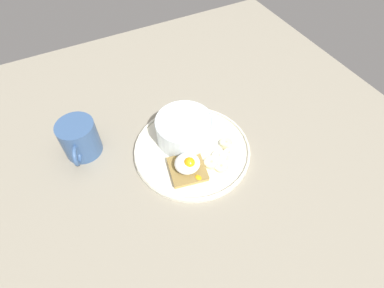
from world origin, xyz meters
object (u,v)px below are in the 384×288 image
Objects in this scene: oatmeal_bowl at (186,129)px; banana_slice_front at (219,156)px; poached_egg at (188,163)px; banana_slice_inner at (221,166)px; coffee_mug at (79,138)px; banana_slice_back at (226,143)px; banana_slice_left at (212,163)px; banana_slice_right at (229,154)px; toast_slice at (187,169)px.

banana_slice_front is (4.12, -9.60, -2.62)cm from oatmeal_bowl.
poached_egg is 1.72× the size of banana_slice_inner.
banana_slice_back is at bearing -25.75° from coffee_mug.
coffee_mug reaches higher than banana_slice_inner.
banana_slice_inner is at bearing -54.47° from banana_slice_left.
poached_egg is at bearing 172.89° from banana_slice_left.
banana_slice_inner is at bearing -147.81° from banana_slice_right.
banana_slice_right reaches higher than banana_slice_left.
poached_egg reaches higher than toast_slice.
banana_slice_front is 0.39× the size of coffee_mug.
coffee_mug is (-26.05, 18.75, 3.24)cm from banana_slice_left.
oatmeal_bowl is at bearing 99.07° from banana_slice_left.
banana_slice_left is 0.42× the size of coffee_mug.
oatmeal_bowl is 10.65cm from toast_slice.
banana_slice_right is (2.50, -0.44, 0.03)cm from banana_slice_front.
oatmeal_bowl is 1.48× the size of toast_slice.
toast_slice is at bearing 176.49° from banana_slice_right.
banana_slice_right reaches higher than toast_slice.
coffee_mug is (-20.05, 18.00, 0.65)cm from poached_egg.
toast_slice is 2.23× the size of banana_slice_inner.
banana_slice_left is at bearing -165.57° from banana_slice_front.
oatmeal_bowl reaches higher than toast_slice.
poached_egg reaches higher than banana_slice_front.
banana_slice_right is at bearing 2.27° from banana_slice_left.
banana_slice_left is 1.39× the size of banana_slice_right.
banana_slice_left is (1.63, -10.24, -2.79)cm from oatmeal_bowl.
oatmeal_bowl is 3.30× the size of banana_slice_inner.
banana_slice_back is 35.72cm from coffee_mug.
coffee_mug is (-27.49, 20.78, 3.23)cm from banana_slice_inner.
banana_slice_back reaches higher than banana_slice_front.
banana_slice_back reaches higher than banana_slice_right.
banana_slice_inner is (1.45, -2.03, 0.01)cm from banana_slice_left.
toast_slice is at bearing 158.79° from banana_slice_inner.
banana_slice_left is 4.99cm from banana_slice_right.
banana_slice_back is at bearing 11.31° from toast_slice.
coffee_mug is at bearing 149.12° from banana_slice_right.
banana_slice_front reaches higher than banana_slice_left.
banana_slice_front is 2.87cm from banana_slice_inner.
banana_slice_back is 0.32× the size of coffee_mug.
poached_egg is at bearing -168.08° from banana_slice_back.
banana_slice_right is at bearing -56.60° from oatmeal_bowl.
toast_slice is 8.03cm from banana_slice_inner.
poached_egg is at bearing -114.70° from oatmeal_bowl.
oatmeal_bowl is at bearing 113.22° from banana_slice_front.
oatmeal_bowl reaches higher than banana_slice_inner.
toast_slice is at bearing -115.16° from oatmeal_bowl.
poached_egg is 8.36cm from banana_slice_inner.
oatmeal_bowl is at bearing -19.23° from coffee_mug.
banana_slice_back is 1.06× the size of banana_slice_right.
coffee_mug reaches higher than banana_slice_front.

